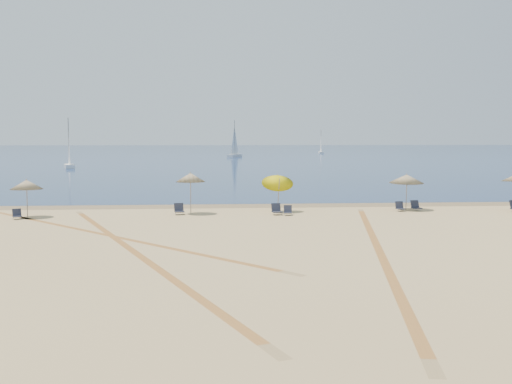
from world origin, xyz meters
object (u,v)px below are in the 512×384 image
(chair_3, at_px, (179,210))
(chair_6, at_px, (400,207))
(umbrella_1, at_px, (27,185))
(chair_7, at_px, (416,206))
(umbrella_3, at_px, (278,179))
(umbrella_2, at_px, (191,177))
(umbrella_4, at_px, (407,179))
(chair_5, at_px, (288,211))
(sailboat_1, at_px, (69,153))
(sailboat_2, at_px, (235,146))
(chair_2, at_px, (17,215))
(chair_4, at_px, (277,210))
(sailboat_0, at_px, (321,146))

(chair_3, distance_m, chair_6, 14.16)
(umbrella_1, height_order, chair_7, umbrella_1)
(umbrella_1, height_order, umbrella_3, umbrella_3)
(umbrella_2, xyz_separation_m, umbrella_4, (14.10, 1.02, -0.22))
(chair_5, xyz_separation_m, chair_6, (7.49, 1.48, 0.01))
(sailboat_1, relative_size, sailboat_2, 0.86)
(chair_2, bearing_deg, chair_6, -18.76)
(chair_4, bearing_deg, chair_3, 166.18)
(chair_2, xyz_separation_m, sailboat_0, (46.87, 156.61, 2.01))
(umbrella_2, relative_size, sailboat_2, 0.28)
(umbrella_1, relative_size, sailboat_1, 0.29)
(sailboat_0, xyz_separation_m, sailboat_1, (-57.85, -92.91, 0.14))
(chair_5, bearing_deg, umbrella_2, 175.12)
(umbrella_3, bearing_deg, chair_2, -171.40)
(chair_5, distance_m, sailboat_1, 68.61)
(umbrella_1, relative_size, chair_5, 3.58)
(umbrella_1, bearing_deg, chair_3, 3.80)
(umbrella_1, distance_m, chair_6, 23.21)
(chair_4, height_order, sailboat_2, sailboat_2)
(sailboat_1, distance_m, sailboat_2, 63.01)
(umbrella_4, height_order, chair_4, umbrella_4)
(chair_3, height_order, sailboat_2, sailboat_2)
(umbrella_2, xyz_separation_m, chair_3, (-0.71, -0.42, -1.95))
(chair_2, bearing_deg, umbrella_1, 44.84)
(chair_2, xyz_separation_m, chair_3, (9.31, 1.48, 0.04))
(umbrella_4, xyz_separation_m, sailboat_2, (-6.24, 116.80, 0.77))
(umbrella_1, xyz_separation_m, chair_7, (24.22, 1.38, -1.65))
(umbrella_3, height_order, chair_4, umbrella_3)
(umbrella_1, xyz_separation_m, chair_4, (14.96, 0.00, -1.64))
(chair_2, xyz_separation_m, chair_6, (23.46, 2.11, 0.01))
(chair_3, bearing_deg, chair_6, -7.70)
(chair_4, distance_m, sailboat_1, 68.12)
(chair_3, bearing_deg, umbrella_3, -2.28)
(chair_5, xyz_separation_m, sailboat_1, (-26.94, 63.07, 2.15))
(umbrella_2, xyz_separation_m, umbrella_3, (5.51, 0.45, -0.18))
(chair_2, height_order, sailboat_1, sailboat_1)
(chair_4, height_order, chair_7, chair_4)
(umbrella_3, bearing_deg, sailboat_0, 78.51)
(chair_6, height_order, sailboat_0, sailboat_0)
(chair_5, relative_size, sailboat_1, 0.08)
(umbrella_1, height_order, sailboat_1, sailboat_1)
(chair_4, relative_size, sailboat_0, 0.10)
(umbrella_2, bearing_deg, chair_2, -169.26)
(chair_6, xyz_separation_m, sailboat_0, (23.42, 154.50, 2.00))
(chair_2, height_order, sailboat_2, sailboat_2)
(chair_4, height_order, sailboat_1, sailboat_1)
(umbrella_2, xyz_separation_m, chair_4, (5.28, -1.02, -1.95))
(umbrella_2, xyz_separation_m, chair_6, (13.44, 0.21, -1.98))
(sailboat_1, bearing_deg, sailboat_0, 42.03)
(chair_7, bearing_deg, sailboat_1, 109.27)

